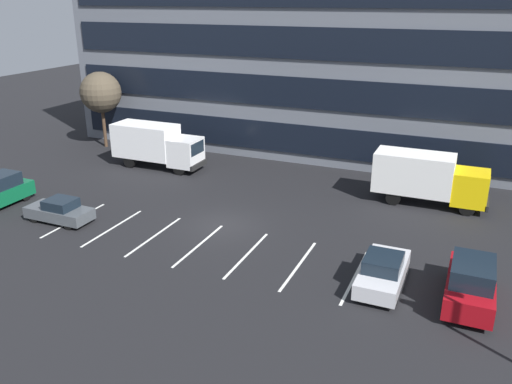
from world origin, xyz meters
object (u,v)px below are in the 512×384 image
suv_maroon (471,283)px  bare_tree (101,93)px  sedan_charcoal (60,211)px  box_truck_white (156,144)px  box_truck_yellow (428,177)px  sedan_silver (383,271)px

suv_maroon → bare_tree: size_ratio=0.71×
suv_maroon → sedan_charcoal: 22.37m
sedan_charcoal → box_truck_white: bearing=93.2°
box_truck_yellow → bare_tree: 27.63m
sedan_charcoal → bare_tree: bearing=119.3°
box_truck_yellow → suv_maroon: 11.66m
sedan_charcoal → sedan_silver: size_ratio=0.90×
sedan_charcoal → sedan_silver: bearing=0.5°
box_truck_yellow → bare_tree: (-27.32, 2.95, 2.91)m
box_truck_white → box_truck_yellow: box_truck_white is taller
box_truck_yellow → bare_tree: bearing=173.8°
sedan_silver → bare_tree: bare_tree is taller
suv_maroon → sedan_charcoal: suv_maroon is taller
box_truck_white → box_truck_yellow: (19.89, 0.25, -0.03)m
suv_maroon → sedan_silver: size_ratio=1.05×
sedan_silver → bare_tree: 30.49m
suv_maroon → box_truck_yellow: bearing=105.4°
box_truck_white → bare_tree: (-7.42, 3.20, 2.88)m
sedan_silver → bare_tree: size_ratio=0.68×
box_truck_white → sedan_silver: box_truck_white is taller
suv_maroon → sedan_silver: bearing=179.8°
suv_maroon → box_truck_white: bearing=154.5°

